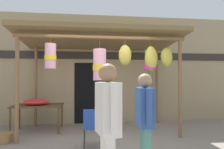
# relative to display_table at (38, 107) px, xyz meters

# --- Properties ---
(ground_plane) EXTENTS (30.00, 30.00, 0.00)m
(ground_plane) POSITION_rel_display_table_xyz_m (1.67, -1.48, -0.67)
(ground_plane) COLOR gray
(shop_facade) EXTENTS (11.01, 0.29, 3.62)m
(shop_facade) POSITION_rel_display_table_xyz_m (1.67, 1.01, 1.14)
(shop_facade) COLOR #9E8966
(shop_facade) RESTS_ON ground_plane
(market_stall_canopy) EXTENTS (4.41, 2.20, 2.76)m
(market_stall_canopy) POSITION_rel_display_table_xyz_m (1.83, -0.36, 1.73)
(market_stall_canopy) COLOR brown
(market_stall_canopy) RESTS_ON ground_plane
(display_table) EXTENTS (1.33, 0.83, 0.74)m
(display_table) POSITION_rel_display_table_xyz_m (0.00, 0.00, 0.00)
(display_table) COLOR brown
(display_table) RESTS_ON ground_plane
(flower_heap_on_table) EXTENTS (0.69, 0.48, 0.17)m
(flower_heap_on_table) POSITION_rel_display_table_xyz_m (-0.02, -0.06, 0.16)
(flower_heap_on_table) COLOR red
(flower_heap_on_table) RESTS_ON display_table
(folding_chair) EXTENTS (0.40, 0.40, 0.84)m
(folding_chair) POSITION_rel_display_table_xyz_m (1.49, -1.57, -0.17)
(folding_chair) COLOR #2347A8
(folding_chair) RESTS_ON ground_plane
(wicker_basket_by_table) EXTENTS (0.46, 0.46, 0.21)m
(wicker_basket_by_table) POSITION_rel_display_table_xyz_m (-0.57, -0.90, -0.57)
(wicker_basket_by_table) COLOR olive
(wicker_basket_by_table) RESTS_ON ground_plane
(vendor_in_orange) EXTENTS (0.24, 0.59, 1.56)m
(vendor_in_orange) POSITION_rel_display_table_xyz_m (2.23, -2.93, 0.24)
(vendor_in_orange) COLOR #4C8E7A
(vendor_in_orange) RESTS_ON ground_plane
(customer_foreground) EXTENTS (0.29, 0.58, 1.67)m
(customer_foreground) POSITION_rel_display_table_xyz_m (1.61, -3.49, 0.31)
(customer_foreground) COLOR silver
(customer_foreground) RESTS_ON ground_plane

